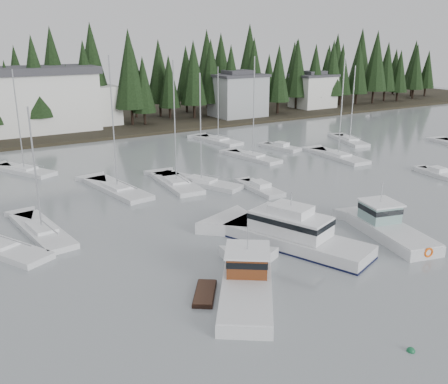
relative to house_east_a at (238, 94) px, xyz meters
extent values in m
cube|color=black|center=(-36.00, 19.00, -4.90)|extent=(240.00, 54.00, 1.00)
cube|color=#999EA0|center=(0.00, 0.00, -0.40)|extent=(10.00, 8.00, 8.00)
cube|color=#38383D|center=(0.00, 0.00, 3.85)|extent=(10.60, 8.48, 0.50)
cube|color=#38383D|center=(0.00, 0.00, 4.45)|extent=(5.50, 4.40, 0.80)
cube|color=silver|center=(22.00, 2.00, -0.90)|extent=(9.00, 7.00, 7.00)
cube|color=#38383D|center=(22.00, 2.00, 2.85)|extent=(9.54, 7.42, 0.50)
cube|color=#38383D|center=(22.00, 2.00, 3.45)|extent=(4.95, 3.85, 0.80)
cube|color=silver|center=(-41.00, 4.00, 0.60)|extent=(24.00, 10.00, 10.00)
cube|color=#38383D|center=(-41.00, 4.00, 5.90)|extent=(25.00, 11.00, 1.20)
cube|color=silver|center=(-29.00, 6.00, -0.90)|extent=(10.00, 8.00, 7.00)
cube|color=silver|center=(-40.00, -62.40, -4.80)|extent=(8.38, 9.91, 1.42)
cube|color=silver|center=(-40.00, -62.40, -4.03)|extent=(8.21, 9.71, 0.13)
cube|color=#46200E|center=(-38.86, -60.80, -3.27)|extent=(3.90, 3.96, 1.53)
cube|color=white|center=(-38.86, -60.80, -2.45)|extent=(4.40, 4.47, 0.13)
cube|color=black|center=(-38.86, -60.80, -2.96)|extent=(3.98, 4.04, 0.44)
cylinder|color=#A5A8AD|center=(-38.86, -60.80, -1.52)|extent=(0.08, 0.08, 1.75)
cube|color=black|center=(-42.23, -60.81, -4.96)|extent=(3.10, 3.61, 0.60)
cube|color=silver|center=(-32.00, -57.74, -4.74)|extent=(7.81, 12.72, 1.77)
cube|color=black|center=(-32.00, -57.74, -4.87)|extent=(7.87, 12.79, 0.24)
cube|color=white|center=(-32.21, -57.17, -3.02)|extent=(5.12, 7.01, 1.61)
cube|color=black|center=(-32.21, -57.17, -2.63)|extent=(5.21, 7.10, 0.44)
cube|color=white|center=(-32.21, -57.17, -1.86)|extent=(3.23, 3.76, 0.72)
cylinder|color=#A5A8AD|center=(-32.21, -57.17, -0.97)|extent=(0.10, 0.10, 1.22)
cube|color=silver|center=(-24.00, -60.56, -4.79)|extent=(5.31, 9.69, 1.49)
cube|color=silver|center=(-24.00, -60.56, -3.99)|extent=(5.20, 9.50, 0.14)
cube|color=#779C98|center=(-23.56, -58.77, -3.18)|extent=(3.22, 3.30, 1.61)
cube|color=white|center=(-23.56, -58.77, -2.32)|extent=(3.62, 3.74, 0.14)
cube|color=black|center=(-23.56, -58.77, -2.86)|extent=(3.29, 3.36, 0.46)
cylinder|color=#A5A8AD|center=(-23.56, -58.77, -1.34)|extent=(0.08, 0.08, 1.84)
torus|color=#F2590C|center=(-25.09, -65.02, -4.27)|extent=(0.82, 0.35, 0.80)
cube|color=silver|center=(2.17, -29.75, -4.93)|extent=(5.28, 9.18, 1.05)
cube|color=white|center=(2.17, -29.75, -4.28)|extent=(2.67, 3.42, 0.30)
cylinder|color=#A5A8AD|center=(2.17, -29.75, 1.33)|extent=(0.14, 0.14, 11.46)
cube|color=silver|center=(-39.01, -35.55, -4.93)|extent=(4.54, 11.12, 1.05)
cube|color=white|center=(-39.01, -35.55, -4.28)|extent=(2.59, 3.94, 0.30)
cylinder|color=#A5A8AD|center=(-39.01, -35.55, 2.59)|extent=(0.14, 0.14, 13.98)
cube|color=silver|center=(-7.13, -36.76, -4.93)|extent=(3.67, 10.25, 1.05)
cube|color=white|center=(-7.13, -36.76, -4.28)|extent=(2.31, 3.56, 0.30)
cylinder|color=#A5A8AD|center=(-7.13, -36.76, 2.32)|extent=(0.14, 0.14, 13.46)
cube|color=silver|center=(-29.85, -38.11, -4.93)|extent=(6.37, 10.31, 1.05)
cube|color=white|center=(-29.85, -38.11, -4.28)|extent=(2.97, 3.86, 0.30)
cylinder|color=#A5A8AD|center=(-29.85, -38.11, 1.61)|extent=(0.14, 0.14, 12.03)
cube|color=silver|center=(-17.65, -30.96, -4.93)|extent=(3.95, 9.35, 1.05)
cube|color=white|center=(-17.65, -30.96, -4.28)|extent=(2.25, 3.32, 0.30)
cylinder|color=#A5A8AD|center=(-17.65, -30.96, 2.24)|extent=(0.14, 0.14, 13.29)
cube|color=silver|center=(-15.81, -18.52, -4.93)|extent=(4.34, 9.43, 1.05)
cube|color=white|center=(-15.81, -18.52, -4.28)|extent=(2.54, 3.37, 0.30)
cylinder|color=#A5A8AD|center=(-15.81, -18.52, 1.26)|extent=(0.14, 0.14, 11.32)
cube|color=silver|center=(-46.18, -21.90, -4.93)|extent=(6.52, 9.41, 1.05)
cube|color=white|center=(-46.18, -21.90, -4.28)|extent=(3.05, 3.62, 0.30)
cylinder|color=#A5A8AD|center=(-46.18, -21.90, 1.65)|extent=(0.14, 0.14, 12.11)
cube|color=silver|center=(-48.90, -44.03, -4.93)|extent=(3.70, 10.53, 1.05)
cube|color=white|center=(-48.90, -44.03, -4.28)|extent=(2.18, 3.68, 0.30)
cylinder|color=#A5A8AD|center=(-48.90, -44.03, 0.81)|extent=(0.14, 0.14, 10.43)
cube|color=silver|center=(-32.45, -36.95, -4.93)|extent=(3.74, 9.78, 1.05)
cube|color=white|center=(-32.45, -36.95, -4.28)|extent=(2.34, 3.41, 0.30)
cylinder|color=#A5A8AD|center=(-32.45, -36.95, 2.29)|extent=(0.14, 0.14, 13.40)
cube|color=silver|center=(-25.49, -43.70, -4.85)|extent=(2.51, 6.82, 0.90)
cube|color=white|center=(-25.49, -43.70, -4.15)|extent=(1.60, 2.22, 0.55)
cube|color=silver|center=(-3.30, -49.97, -4.85)|extent=(2.92, 5.74, 0.90)
cube|color=white|center=(-3.30, -49.97, -4.15)|extent=(1.72, 1.94, 0.55)
cube|color=silver|center=(-10.41, -28.03, -4.85)|extent=(3.54, 6.60, 0.90)
cube|color=white|center=(-10.41, -28.03, -4.15)|extent=(1.91, 2.29, 0.55)
sphere|color=#145933|center=(-35.72, -71.99, -4.90)|extent=(0.47, 0.47, 0.47)
camera|label=1|loc=(-56.51, -86.43, 11.42)|focal=40.00mm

